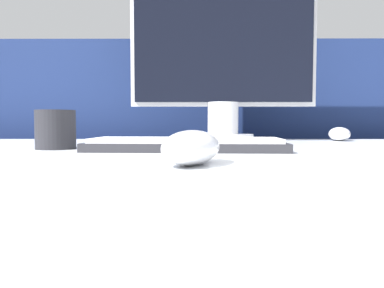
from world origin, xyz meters
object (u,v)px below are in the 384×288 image
(monitor, at_px, (223,42))
(mug, at_px, (56,130))
(computer_mouse_far, at_px, (339,134))
(computer_mouse_near, at_px, (192,147))
(keyboard, at_px, (186,144))

(monitor, height_order, mug, monitor)
(computer_mouse_far, bearing_deg, mug, -141.98)
(computer_mouse_near, xyz_separation_m, monitor, (0.09, 0.62, 0.26))
(keyboard, height_order, computer_mouse_far, computer_mouse_far)
(computer_mouse_far, height_order, mug, mug)
(monitor, xyz_separation_m, computer_mouse_far, (0.34, 0.01, -0.26))
(computer_mouse_near, xyz_separation_m, mug, (-0.28, 0.28, 0.02))
(computer_mouse_far, xyz_separation_m, mug, (-0.70, -0.34, 0.02))
(computer_mouse_far, distance_m, mug, 0.78)
(keyboard, bearing_deg, computer_mouse_near, -83.98)
(mug, bearing_deg, computer_mouse_near, -45.82)
(monitor, distance_m, mug, 0.55)
(mug, bearing_deg, monitor, 42.40)
(computer_mouse_far, bearing_deg, computer_mouse_near, -112.27)
(computer_mouse_near, relative_size, mug, 1.77)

